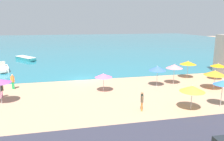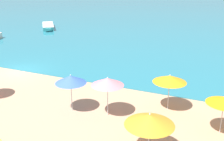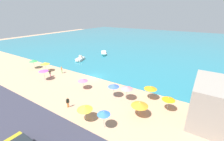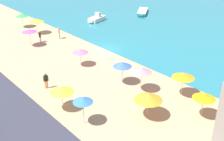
% 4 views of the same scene
% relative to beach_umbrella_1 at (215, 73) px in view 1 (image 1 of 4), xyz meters
% --- Properties ---
extents(ground_plane, '(160.00, 160.00, 0.00)m').
position_rel_beach_umbrella_1_xyz_m(ground_plane, '(-14.63, 7.52, -1.97)').
color(ground_plane, tan).
extents(sea, '(150.00, 110.00, 0.05)m').
position_rel_beach_umbrella_1_xyz_m(sea, '(-14.63, 62.52, -1.95)').
color(sea, teal).
rests_on(sea, ground_plane).
extents(beach_umbrella_1, '(2.50, 2.50, 2.32)m').
position_rel_beach_umbrella_1_xyz_m(beach_umbrella_1, '(0.00, 0.00, 0.00)').
color(beach_umbrella_1, '#B2B2B7').
rests_on(beach_umbrella_1, ground_plane).
extents(beach_umbrella_3, '(2.00, 2.00, 2.31)m').
position_rel_beach_umbrella_1_xyz_m(beach_umbrella_3, '(3.22, 3.59, 0.08)').
color(beach_umbrella_3, '#B2B2B7').
rests_on(beach_umbrella_3, ground_plane).
extents(beach_umbrella_4, '(2.04, 2.04, 2.56)m').
position_rel_beach_umbrella_1_xyz_m(beach_umbrella_4, '(-6.04, 2.58, 0.26)').
color(beach_umbrella_4, '#B2B2B7').
rests_on(beach_umbrella_4, ground_plane).
extents(beach_umbrella_6, '(2.23, 2.23, 2.49)m').
position_rel_beach_umbrella_1_xyz_m(beach_umbrella_6, '(-0.23, 5.35, 0.21)').
color(beach_umbrella_6, '#B2B2B7').
rests_on(beach_umbrella_6, ground_plane).
extents(beach_umbrella_7, '(1.72, 1.72, 2.61)m').
position_rel_beach_umbrella_1_xyz_m(beach_umbrella_7, '(-2.92, -4.87, 0.36)').
color(beach_umbrella_7, '#B2B2B7').
rests_on(beach_umbrella_7, ground_plane).
extents(beach_umbrella_8, '(1.97, 1.97, 2.16)m').
position_rel_beach_umbrella_1_xyz_m(beach_umbrella_8, '(-12.80, 1.90, -0.09)').
color(beach_umbrella_8, '#B2B2B7').
rests_on(beach_umbrella_8, ground_plane).
extents(beach_umbrella_9, '(2.08, 2.08, 2.63)m').
position_rel_beach_umbrella_1_xyz_m(beach_umbrella_9, '(-3.60, 2.96, 0.35)').
color(beach_umbrella_9, '#B2B2B7').
rests_on(beach_umbrella_9, ground_plane).
extents(beach_umbrella_10, '(2.21, 2.21, 2.33)m').
position_rel_beach_umbrella_1_xyz_m(beach_umbrella_10, '(-6.08, -4.98, 0.02)').
color(beach_umbrella_10, '#B2B2B7').
rests_on(beach_umbrella_10, ground_plane).
extents(bather_0, '(0.57, 0.23, 1.65)m').
position_rel_beach_umbrella_1_xyz_m(bather_0, '(-23.58, 2.13, -1.05)').
color(bather_0, pink).
rests_on(bather_0, ground_plane).
extents(bather_1, '(0.52, 0.36, 1.80)m').
position_rel_beach_umbrella_1_xyz_m(bather_1, '(-23.02, 5.12, -0.96)').
color(bather_1, '#2AB55D').
rests_on(bather_1, ground_plane).
extents(bather_2, '(0.32, 0.55, 1.75)m').
position_rel_beach_umbrella_1_xyz_m(bather_2, '(-10.47, -4.23, -0.99)').
color(bather_2, orange).
rests_on(bather_2, ground_plane).
extents(skiff_nearshore, '(2.68, 4.18, 1.51)m').
position_rel_beach_umbrella_1_xyz_m(skiff_nearshore, '(-26.73, 15.51, -1.47)').
color(skiff_nearshore, silver).
rests_on(skiff_nearshore, sea).
extents(skiff_offshore, '(4.61, 5.42, 0.67)m').
position_rel_beach_umbrella_1_xyz_m(skiff_offshore, '(-24.78, 25.87, -1.59)').
color(skiff_offshore, teal).
rests_on(skiff_offshore, sea).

